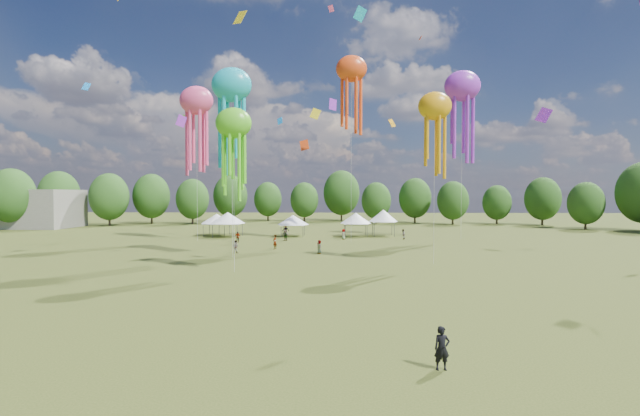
{
  "coord_description": "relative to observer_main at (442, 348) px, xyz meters",
  "views": [
    {
      "loc": [
        3.65,
        -19.28,
        7.07
      ],
      "look_at": [
        2.36,
        15.0,
        6.0
      ],
      "focal_mm": 24.98,
      "sensor_mm": 36.0,
      "label": 1
    }
  ],
  "objects": [
    {
      "name": "ground",
      "position": [
        -7.89,
        1.44,
        -0.88
      ],
      "size": [
        300.0,
        300.0,
        0.0
      ],
      "primitive_type": "plane",
      "color": "#384416",
      "rests_on": "ground"
    },
    {
      "name": "small_kites",
      "position": [
        -6.23,
        44.11,
        27.65
      ],
      "size": [
        68.57,
        65.39,
        45.3
      ],
      "color": "#17AFC7",
      "rests_on": "ground"
    },
    {
      "name": "spectators_far",
      "position": [
        -9.39,
        49.57,
        -0.0
      ],
      "size": [
        25.81,
        23.88,
        1.93
      ],
      "color": "gray",
      "rests_on": "ground"
    },
    {
      "name": "observer_main",
      "position": [
        0.0,
        0.0,
        0.0
      ],
      "size": [
        0.68,
        0.49,
        1.76
      ],
      "primitive_type": "imported",
      "rotation": [
        0.0,
        0.0,
        0.11
      ],
      "color": "black",
      "rests_on": "ground"
    },
    {
      "name": "festival_tents",
      "position": [
        -11.69,
        56.54,
        2.17
      ],
      "size": [
        33.6,
        8.62,
        4.47
      ],
      "color": "#47474C",
      "rests_on": "ground"
    },
    {
      "name": "spectator_near",
      "position": [
        -16.34,
        34.8,
        -0.1
      ],
      "size": [
        0.89,
        0.78,
        1.55
      ],
      "primitive_type": "imported",
      "rotation": [
        0.0,
        0.0,
        2.86
      ],
      "color": "gray",
      "rests_on": "ground"
    },
    {
      "name": "treeline",
      "position": [
        -11.75,
        63.96,
        5.67
      ],
      "size": [
        201.57,
        95.24,
        13.43
      ],
      "color": "#38281C",
      "rests_on": "ground"
    },
    {
      "name": "show_kites",
      "position": [
        -4.16,
        44.28,
        18.3
      ],
      "size": [
        46.31,
        34.59,
        27.23
      ],
      "color": "#17AFC7",
      "rests_on": "ground"
    }
  ]
}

